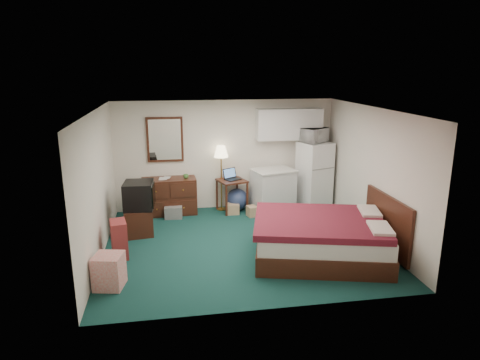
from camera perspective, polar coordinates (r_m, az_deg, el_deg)
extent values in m
cube|color=#0B2D2E|center=(8.10, 0.23, -8.53)|extent=(5.00, 4.50, 0.01)
cube|color=silver|center=(7.46, 0.25, 9.37)|extent=(5.00, 4.50, 0.01)
cube|color=silver|center=(9.85, -1.99, 3.37)|extent=(5.00, 0.01, 2.50)
cube|color=silver|center=(5.58, 4.17, -5.79)|extent=(5.00, 0.01, 2.50)
cube|color=silver|center=(7.68, -18.47, -0.74)|extent=(0.01, 4.50, 2.50)
cube|color=silver|center=(8.46, 17.16, 0.77)|extent=(0.01, 4.50, 2.50)
sphere|color=navy|center=(9.85, -0.39, -2.61)|extent=(0.56, 0.56, 0.51)
imported|color=white|center=(9.86, 9.90, 6.12)|extent=(0.67, 0.61, 0.40)
imported|color=tan|center=(9.57, -10.77, 0.82)|extent=(0.18, 0.03, 0.24)
imported|color=tan|center=(9.64, -10.23, 0.84)|extent=(0.15, 0.06, 0.21)
imported|color=#438138|center=(9.56, -7.22, 0.56)|extent=(0.13, 0.11, 0.12)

